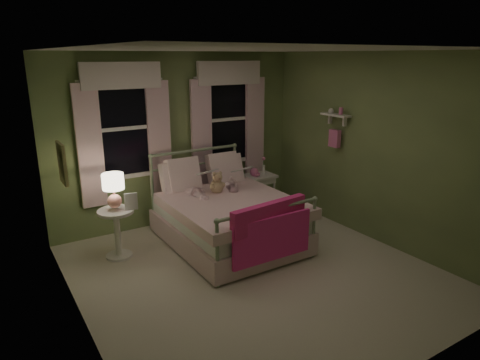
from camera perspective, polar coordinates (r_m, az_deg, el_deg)
room_shell at (r=4.86m, az=2.14°, el=1.46°), size 4.20×4.20×4.20m
bed at (r=5.98m, az=-1.79°, el=-4.87°), size 1.58×2.04×1.18m
pink_throw at (r=5.10m, az=4.09°, el=-6.03°), size 1.10×0.22×0.71m
child_left at (r=6.02m, az=-6.17°, el=1.08°), size 0.30×0.21×0.80m
child_right at (r=6.30m, az=-1.58°, el=1.21°), size 0.39×0.34×0.67m
book_left at (r=5.81m, az=-5.08°, el=0.45°), size 0.22×0.16×0.26m
book_right at (r=6.09m, az=-0.38°, el=0.83°), size 0.22×0.16×0.26m
teddy_bear at (r=6.06m, az=-3.08°, el=-0.51°), size 0.24×0.20×0.32m
nightstand_left at (r=5.76m, az=-16.10°, el=-6.02°), size 0.46×0.46×0.65m
table_lamp at (r=5.58m, az=-16.52°, el=-0.92°), size 0.27×0.27×0.45m
book_nightstand at (r=5.63m, az=-15.08°, el=-3.85°), size 0.23×0.27×0.02m
nightstand_right at (r=7.08m, az=2.57°, el=-0.08°), size 0.50×0.40×0.64m
pink_toy at (r=6.97m, az=1.94°, el=1.04°), size 0.14×0.20×0.14m
bud_vase at (r=7.12m, az=3.16°, el=2.01°), size 0.06×0.06×0.28m
window_left at (r=6.24m, az=-15.17°, el=7.25°), size 1.34×0.13×1.96m
window_right at (r=6.93m, az=-1.52°, el=8.65°), size 1.34×0.13×1.96m
wall_shelf at (r=6.54m, az=12.57°, el=6.93°), size 0.15×0.50×0.60m
framed_picture at (r=4.65m, az=-22.61°, el=2.06°), size 0.03×0.32×0.42m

